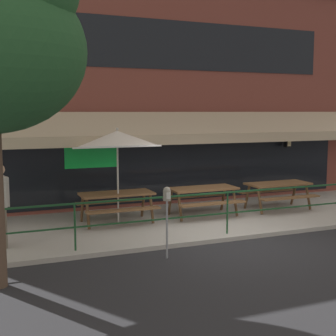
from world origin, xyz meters
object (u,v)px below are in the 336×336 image
Objects in this scene: picnic_table_left at (117,199)px; picnic_table_right at (278,188)px; patio_umbrella_left at (117,140)px; pedestrian_walking at (1,201)px; parking_meter_near at (167,201)px; picnic_table_centre at (203,193)px.

picnic_table_right is at bearing -2.02° from picnic_table_left.
patio_umbrella_left is (-4.65, 0.04, 1.47)m from picnic_table_right.
picnic_table_right is at bearing 7.46° from pedestrian_walking.
parking_meter_near is (0.21, -2.68, -1.03)m from patio_umbrella_left.
picnic_table_right is 1.05× the size of pedestrian_walking.
picnic_table_right is 4.88m from patio_umbrella_left.
patio_umbrella_left reaches higher than parking_meter_near.
picnic_table_left is 0.76× the size of patio_umbrella_left.
picnic_table_centre is 1.00× the size of picnic_table_right.
picnic_table_left is at bearing 177.98° from picnic_table_right.
picnic_table_centre is 2.33m from picnic_table_right.
patio_umbrella_left reaches higher than picnic_table_left.
picnic_table_left is 1.00× the size of picnic_table_right.
picnic_table_centre is at bearing 11.56° from pedestrian_walking.
parking_meter_near is at bearing -85.81° from picnic_table_left.
patio_umbrella_left is 3.14m from pedestrian_walking.
patio_umbrella_left is (-2.33, -0.02, 1.47)m from picnic_table_centre.
pedestrian_walking reaches higher than parking_meter_near.
picnic_table_centre is at bearing 51.93° from parking_meter_near.
pedestrian_walking is (-2.75, -1.01, -1.12)m from patio_umbrella_left.
picnic_table_left and picnic_table_right have the same top height.
picnic_table_right is 5.19m from parking_meter_near.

